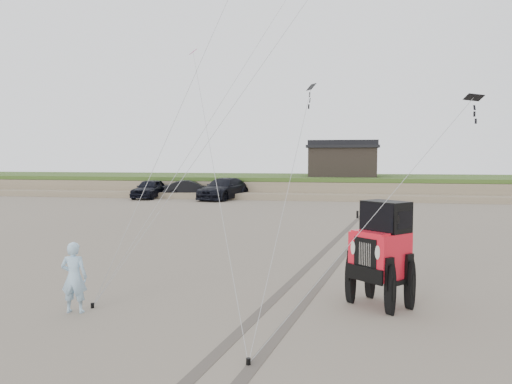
% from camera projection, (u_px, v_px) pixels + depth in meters
% --- Properties ---
extents(ground, '(160.00, 160.00, 0.00)m').
position_uv_depth(ground, '(223.00, 326.00, 10.42)').
color(ground, '#6B6054').
rests_on(ground, ground).
extents(dune_ridge, '(160.00, 14.25, 1.73)m').
position_uv_depth(dune_ridge, '(321.00, 185.00, 47.14)').
color(dune_ridge, '#7A6B54').
rests_on(dune_ridge, ground).
extents(cabin, '(6.40, 5.40, 3.35)m').
position_uv_depth(cabin, '(343.00, 160.00, 46.12)').
color(cabin, black).
rests_on(cabin, dune_ridge).
extents(truck_a, '(1.98, 4.78, 1.62)m').
position_uv_depth(truck_a, '(150.00, 189.00, 42.33)').
color(truck_a, black).
rests_on(truck_a, ground).
extents(truck_b, '(4.78, 2.69, 1.49)m').
position_uv_depth(truck_b, '(190.00, 189.00, 42.87)').
color(truck_b, black).
rests_on(truck_b, ground).
extents(truck_c, '(3.88, 6.49, 1.76)m').
position_uv_depth(truck_c, '(224.00, 189.00, 41.33)').
color(truck_c, black).
rests_on(truck_c, ground).
extents(jeep, '(5.31, 5.50, 1.99)m').
position_uv_depth(jeep, '(380.00, 265.00, 11.72)').
color(jeep, red).
rests_on(jeep, ground).
extents(man, '(0.64, 0.47, 1.62)m').
position_uv_depth(man, '(74.00, 277.00, 11.26)').
color(man, '#8DB1DB').
rests_on(man, ground).
extents(stake_main, '(0.08, 0.08, 0.12)m').
position_uv_depth(stake_main, '(92.00, 305.00, 11.64)').
color(stake_main, black).
rests_on(stake_main, ground).
extents(stake_aux, '(0.08, 0.08, 0.12)m').
position_uv_depth(stake_aux, '(248.00, 362.00, 8.45)').
color(stake_aux, black).
rests_on(stake_aux, ground).
extents(tire_tracks, '(5.22, 29.74, 0.01)m').
position_uv_depth(tire_tracks, '(332.00, 255.00, 17.91)').
color(tire_tracks, '#4C443D').
rests_on(tire_tracks, ground).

